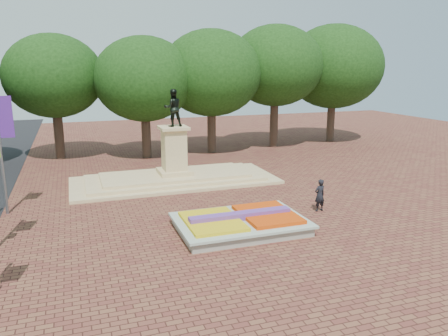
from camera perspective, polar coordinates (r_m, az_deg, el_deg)
ground at (r=23.30m, az=-1.96°, el=-6.68°), size 90.00×90.00×0.00m
flower_bed at (r=21.72m, az=2.23°, el=-7.14°), size 6.30×4.30×0.91m
monument at (r=30.47m, az=-6.47°, el=-0.21°), size 14.00×6.00×6.40m
tree_row_back at (r=39.92m, az=-6.65°, el=11.37°), size 44.80×8.80×10.43m
pedestrian at (r=24.83m, az=12.39°, el=-3.49°), size 0.72×0.53×1.83m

